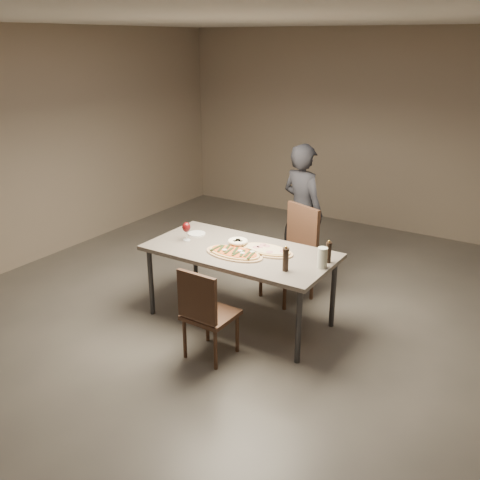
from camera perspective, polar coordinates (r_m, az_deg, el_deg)
The scene contains 14 objects.
room at distance 4.88m, azimuth -0.00°, elevation 6.06°, with size 7.00×7.00×7.00m.
dining_table at distance 5.10m, azimuth -0.00°, elevation -1.65°, with size 1.80×0.90×0.75m.
zucchini_pizza at distance 4.96m, azimuth -0.61°, elevation -1.40°, with size 0.59×0.32×0.05m.
ham_pizza at distance 5.04m, azimuth 2.83°, elevation -1.09°, with size 0.54×0.30×0.04m.
bread_basket at distance 5.15m, azimuth -0.23°, elevation -0.27°, with size 0.20×0.20×0.07m.
oil_dish at distance 5.03m, azimuth -2.05°, elevation -1.20°, with size 0.14×0.14×0.02m.
pepper_mill_left at distance 4.60m, azimuth 4.89°, elevation -2.04°, with size 0.06×0.06×0.23m.
pepper_mill_right at distance 4.83m, azimuth 9.43°, elevation -1.27°, with size 0.05×0.05×0.21m.
carafe at distance 4.72m, azimuth 8.78°, elevation -1.87°, with size 0.09×0.09×0.18m.
wine_glass at distance 5.30m, azimuth -5.74°, elevation 1.31°, with size 0.08×0.08×0.19m.
side_plate at distance 5.50m, azimuth -4.63°, elevation 0.69°, with size 0.18×0.18×0.01m.
chair_near at distance 4.57m, azimuth -3.76°, elevation -7.45°, with size 0.41×0.41×0.85m.
chair_far at distance 5.69m, azimuth 5.77°, elevation -0.79°, with size 0.61×0.61×1.00m.
diner at distance 6.17m, azimuth 6.65°, elevation 3.08°, with size 0.57×0.37×1.56m, color black.
Camera 1 is at (2.52, -3.99, 2.63)m, focal length 40.00 mm.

